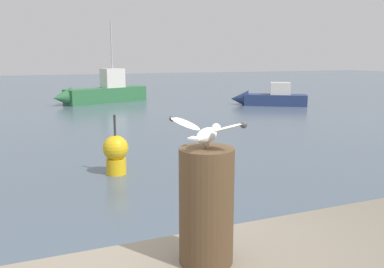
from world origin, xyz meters
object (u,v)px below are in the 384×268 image
object	(u,v)px
boat_navy	(267,98)
channel_buoy	(116,153)
mooring_post	(206,206)
boat_green	(101,93)
seagull	(207,131)

from	to	relation	value
boat_navy	channel_buoy	bearing A→B (deg)	-136.43
mooring_post	boat_green	world-z (taller)	boat_green
boat_green	channel_buoy	world-z (taller)	boat_green
seagull	channel_buoy	bearing A→B (deg)	83.60
boat_navy	channel_buoy	size ratio (longest dim) A/B	2.94
boat_green	channel_buoy	bearing A→B (deg)	-98.98
boat_green	boat_navy	xyz separation A→B (m)	(8.01, -4.60, -0.18)
mooring_post	seagull	bearing A→B (deg)	37.01
mooring_post	seagull	distance (m)	0.51
seagull	channel_buoy	world-z (taller)	seagull
mooring_post	boat_navy	bearing A→B (deg)	55.66
mooring_post	boat_navy	world-z (taller)	mooring_post
boat_green	boat_navy	distance (m)	9.24
boat_green	channel_buoy	distance (m)	14.56
mooring_post	boat_green	size ratio (longest dim) A/B	0.14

